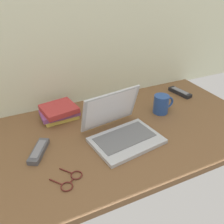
# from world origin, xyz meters

# --- Properties ---
(desk) EXTENTS (1.60, 0.76, 0.03)m
(desk) POSITION_xyz_m (0.00, 0.00, 0.01)
(desk) COLOR brown
(desk) RESTS_ON ground
(laptop) EXTENTS (0.34, 0.32, 0.21)m
(laptop) POSITION_xyz_m (0.05, -0.05, 0.08)
(laptop) COLOR #B2B5BA
(laptop) RESTS_ON desk
(coffee_mug) EXTENTS (0.12, 0.08, 0.10)m
(coffee_mug) POSITION_xyz_m (0.36, 0.07, 0.08)
(coffee_mug) COLOR #26478C
(coffee_mug) RESTS_ON desk
(remote_control_near) EXTENTS (0.12, 0.16, 0.02)m
(remote_control_near) POSITION_xyz_m (-0.32, 0.00, 0.04)
(remote_control_near) COLOR #4C4C51
(remote_control_near) RESTS_ON desk
(remote_control_far) EXTENTS (0.07, 0.17, 0.02)m
(remote_control_far) POSITION_xyz_m (0.61, 0.20, 0.04)
(remote_control_far) COLOR black
(remote_control_far) RESTS_ON desk
(eyeglasses) EXTENTS (0.14, 0.14, 0.01)m
(eyeglasses) POSITION_xyz_m (-0.24, -0.22, 0.03)
(eyeglasses) COLOR #591E19
(eyeglasses) RESTS_ON desk
(book_stack) EXTENTS (0.20, 0.18, 0.07)m
(book_stack) POSITION_xyz_m (-0.16, 0.25, 0.07)
(book_stack) COLOR #D8BF4C
(book_stack) RESTS_ON desk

